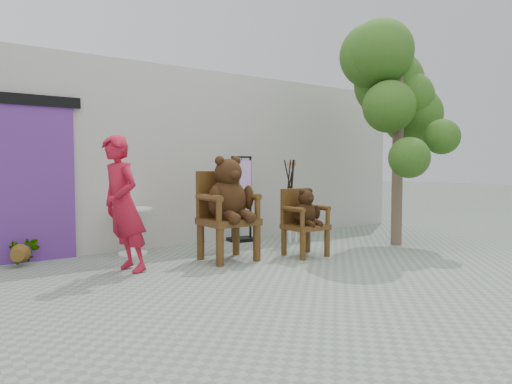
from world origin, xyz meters
TOP-DOWN VIEW (x-y plane):
  - ground_plane at (0.00, 0.00)m, footprint 60.00×60.00m
  - back_wall at (0.00, 3.10)m, footprint 9.00×1.00m
  - doorway at (-3.00, 2.58)m, footprint 1.40×0.11m
  - chair_big at (-0.68, 1.09)m, footprint 0.72×0.78m
  - chair_small at (0.42, 0.71)m, footprint 0.57×0.54m
  - person at (-2.15, 1.17)m, footprint 0.54×0.70m
  - cafe_table at (-1.64, 2.28)m, footprint 0.60×0.60m
  - display_stand at (0.39, 2.35)m, footprint 0.48×0.40m
  - stool_bucket at (1.04, 1.79)m, footprint 0.32×0.32m
  - tree at (2.53, 0.79)m, footprint 1.94×2.05m
  - potted_plant at (-3.13, 2.35)m, footprint 0.48×0.45m

SIDE VIEW (x-z plane):
  - ground_plane at x=0.00m, z-range 0.00..0.00m
  - potted_plant at x=-3.13m, z-range 0.00..0.43m
  - cafe_table at x=-1.64m, z-range 0.09..0.79m
  - display_stand at x=0.39m, z-range -0.17..1.34m
  - chair_small at x=0.42m, z-range 0.10..1.11m
  - stool_bucket at x=1.04m, z-range -0.08..1.37m
  - chair_big at x=-0.68m, z-range 0.11..1.59m
  - person at x=-2.15m, z-range 0.00..1.71m
  - doorway at x=-3.00m, z-range 0.00..2.33m
  - back_wall at x=0.00m, z-range 0.00..3.00m
  - tree at x=2.53m, z-range 0.80..4.58m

